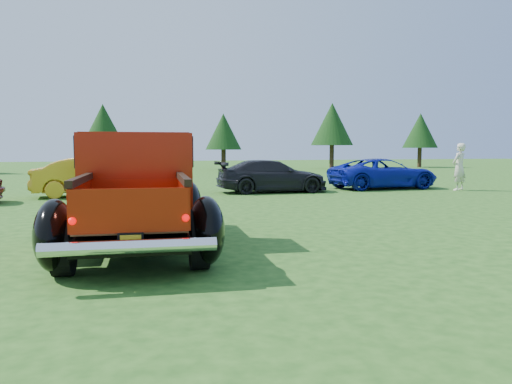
{
  "coord_description": "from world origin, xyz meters",
  "views": [
    {
      "loc": [
        -2.35,
        -8.35,
        1.67
      ],
      "look_at": [
        0.1,
        0.2,
        0.9
      ],
      "focal_mm": 35.0,
      "sensor_mm": 36.0,
      "label": 1
    }
  ],
  "objects_px": {
    "tree_far_east": "(420,131)",
    "show_car_yellow": "(92,177)",
    "show_car_grey": "(272,176)",
    "spectator": "(459,167)",
    "tree_east": "(332,124)",
    "show_car_blue": "(383,174)",
    "tree_mid_right": "(223,132)",
    "pickup_truck": "(137,192)",
    "tree_mid_left": "(103,126)"
  },
  "relations": [
    {
      "from": "tree_far_east",
      "to": "show_car_yellow",
      "type": "distance_m",
      "value": 34.04
    },
    {
      "from": "show_car_grey",
      "to": "spectator",
      "type": "xyz_separation_m",
      "value": [
        7.42,
        -1.29,
        0.32
      ]
    },
    {
      "from": "tree_east",
      "to": "show_car_yellow",
      "type": "distance_m",
      "value": 26.73
    },
    {
      "from": "tree_east",
      "to": "show_car_blue",
      "type": "distance_m",
      "value": 20.61
    },
    {
      "from": "tree_mid_right",
      "to": "pickup_truck",
      "type": "height_order",
      "value": "tree_mid_right"
    },
    {
      "from": "tree_mid_right",
      "to": "spectator",
      "type": "xyz_separation_m",
      "value": [
        4.92,
        -21.48,
        -2.03
      ]
    },
    {
      "from": "pickup_truck",
      "to": "show_car_yellow",
      "type": "relative_size",
      "value": 1.32
    },
    {
      "from": "tree_mid_right",
      "to": "spectator",
      "type": "bearing_deg",
      "value": -77.09
    },
    {
      "from": "show_car_grey",
      "to": "show_car_blue",
      "type": "relative_size",
      "value": 0.94
    },
    {
      "from": "tree_mid_left",
      "to": "show_car_grey",
      "type": "bearing_deg",
      "value": -72.95
    },
    {
      "from": "tree_far_east",
      "to": "pickup_truck",
      "type": "distance_m",
      "value": 39.68
    },
    {
      "from": "tree_mid_right",
      "to": "tree_far_east",
      "type": "bearing_deg",
      "value": 1.59
    },
    {
      "from": "tree_east",
      "to": "show_car_blue",
      "type": "relative_size",
      "value": 1.19
    },
    {
      "from": "spectator",
      "to": "pickup_truck",
      "type": "bearing_deg",
      "value": 8.5
    },
    {
      "from": "show_car_grey",
      "to": "show_car_blue",
      "type": "distance_m",
      "value": 5.01
    },
    {
      "from": "show_car_blue",
      "to": "spectator",
      "type": "bearing_deg",
      "value": -126.22
    },
    {
      "from": "tree_mid_left",
      "to": "show_car_grey",
      "type": "height_order",
      "value": "tree_mid_left"
    },
    {
      "from": "spectator",
      "to": "show_car_grey",
      "type": "bearing_deg",
      "value": -32.98
    },
    {
      "from": "show_car_yellow",
      "to": "spectator",
      "type": "xyz_separation_m",
      "value": [
        13.99,
        -1.5,
        0.27
      ]
    },
    {
      "from": "show_car_grey",
      "to": "show_car_blue",
      "type": "height_order",
      "value": "show_car_blue"
    },
    {
      "from": "show_car_yellow",
      "to": "show_car_blue",
      "type": "bearing_deg",
      "value": -93.85
    },
    {
      "from": "tree_mid_left",
      "to": "show_car_grey",
      "type": "distance_m",
      "value": 22.34
    },
    {
      "from": "tree_east",
      "to": "spectator",
      "type": "bearing_deg",
      "value": -101.0
    },
    {
      "from": "tree_mid_right",
      "to": "tree_east",
      "type": "height_order",
      "value": "tree_east"
    },
    {
      "from": "show_car_grey",
      "to": "tree_mid_left",
      "type": "bearing_deg",
      "value": 18.43
    },
    {
      "from": "tree_far_east",
      "to": "show_car_grey",
      "type": "relative_size",
      "value": 1.13
    },
    {
      "from": "spectator",
      "to": "show_car_blue",
      "type": "bearing_deg",
      "value": -57.47
    },
    {
      "from": "tree_mid_right",
      "to": "pickup_truck",
      "type": "relative_size",
      "value": 0.82
    },
    {
      "from": "pickup_truck",
      "to": "show_car_yellow",
      "type": "height_order",
      "value": "pickup_truck"
    },
    {
      "from": "tree_far_east",
      "to": "show_car_yellow",
      "type": "relative_size",
      "value": 1.18
    },
    {
      "from": "tree_mid_right",
      "to": "tree_east",
      "type": "xyz_separation_m",
      "value": [
        9.0,
        -0.5,
        0.68
      ]
    },
    {
      "from": "show_car_yellow",
      "to": "show_car_grey",
      "type": "bearing_deg",
      "value": -96.49
    },
    {
      "from": "tree_far_east",
      "to": "tree_mid_left",
      "type": "bearing_deg",
      "value": 178.94
    },
    {
      "from": "pickup_truck",
      "to": "show_car_blue",
      "type": "distance_m",
      "value": 14.2
    },
    {
      "from": "tree_mid_right",
      "to": "show_car_yellow",
      "type": "bearing_deg",
      "value": -114.4
    },
    {
      "from": "tree_mid_left",
      "to": "tree_far_east",
      "type": "bearing_deg",
      "value": -1.06
    },
    {
      "from": "tree_mid_right",
      "to": "show_car_blue",
      "type": "bearing_deg",
      "value": -82.81
    },
    {
      "from": "tree_east",
      "to": "show_car_yellow",
      "type": "height_order",
      "value": "tree_east"
    },
    {
      "from": "tree_mid_left",
      "to": "tree_far_east",
      "type": "xyz_separation_m",
      "value": [
        27.0,
        -0.5,
        -0.14
      ]
    },
    {
      "from": "show_car_yellow",
      "to": "show_car_grey",
      "type": "height_order",
      "value": "show_car_yellow"
    },
    {
      "from": "tree_far_east",
      "to": "show_car_yellow",
      "type": "bearing_deg",
      "value": -142.89
    },
    {
      "from": "show_car_yellow",
      "to": "spectator",
      "type": "height_order",
      "value": "spectator"
    },
    {
      "from": "tree_mid_left",
      "to": "tree_east",
      "type": "bearing_deg",
      "value": -4.76
    },
    {
      "from": "show_car_grey",
      "to": "spectator",
      "type": "distance_m",
      "value": 7.54
    },
    {
      "from": "tree_mid_right",
      "to": "show_car_grey",
      "type": "xyz_separation_m",
      "value": [
        -2.5,
        -20.19,
        -2.35
      ]
    },
    {
      "from": "tree_far_east",
      "to": "pickup_truck",
      "type": "height_order",
      "value": "tree_far_east"
    },
    {
      "from": "tree_mid_right",
      "to": "tree_east",
      "type": "bearing_deg",
      "value": -3.18
    },
    {
      "from": "tree_far_east",
      "to": "spectator",
      "type": "height_order",
      "value": "tree_far_east"
    },
    {
      "from": "tree_mid_right",
      "to": "pickup_truck",
      "type": "xyz_separation_m",
      "value": [
        -7.96,
        -29.42,
        -2.05
      ]
    },
    {
      "from": "show_car_blue",
      "to": "tree_mid_right",
      "type": "bearing_deg",
      "value": 5.27
    }
  ]
}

